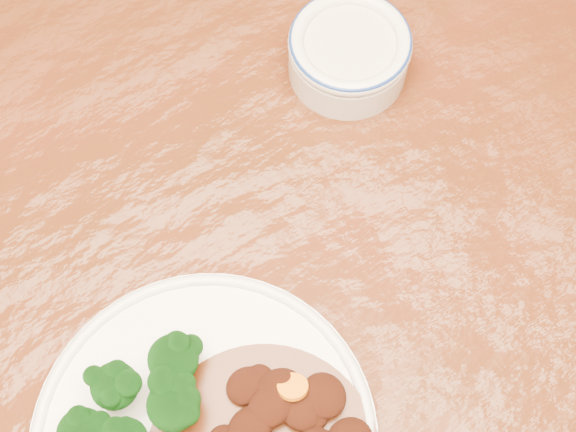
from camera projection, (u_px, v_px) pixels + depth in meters
dining_table at (257, 348)px, 0.74m from camera, size 1.52×0.93×0.75m
broccoli_florets at (132, 415)px, 0.60m from camera, size 0.13×0.09×0.05m
dip_bowl at (349, 52)px, 0.74m from camera, size 0.11×0.11×0.05m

